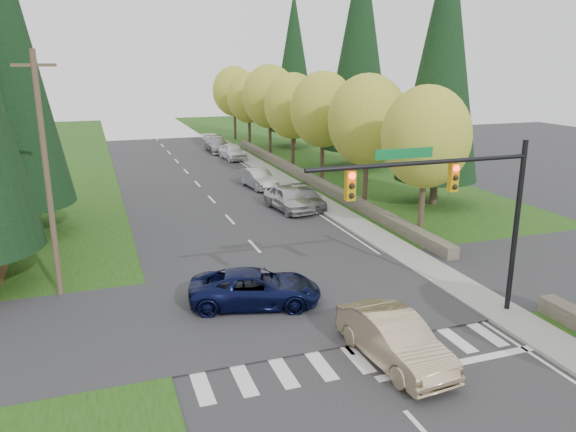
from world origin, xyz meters
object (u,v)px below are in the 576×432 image
parked_car_a (289,198)px  parked_car_d (233,151)px  suv_navy (255,288)px  parked_car_b (307,198)px  parked_car_c (258,178)px  sedan_champagne (394,339)px  parked_car_e (218,145)px

parked_car_a → parked_car_d: (1.25, 20.27, -0.02)m
suv_navy → parked_car_a: 14.91m
suv_navy → parked_car_b: 15.85m
parked_car_c → parked_car_d: size_ratio=0.97×
sedan_champagne → parked_car_e: 44.82m
suv_navy → parked_car_e: 39.53m
parked_car_b → parked_car_e: size_ratio=0.82×
sedan_champagne → parked_car_b: bearing=72.0°
suv_navy → parked_car_a: size_ratio=1.11×
suv_navy → parked_car_e: (7.08, 38.89, 0.04)m
sedan_champagne → parked_car_d: sedan_champagne is taller
parked_car_a → parked_car_e: size_ratio=0.89×
parked_car_b → parked_car_d: parked_car_d is taller
sedan_champagne → parked_car_c: 26.59m
parked_car_a → parked_car_b: bearing=7.0°
sedan_champagne → parked_car_e: sedan_champagne is taller
suv_navy → parked_car_d: 34.64m
suv_navy → parked_car_d: (7.46, 33.83, 0.06)m
parked_car_a → parked_car_e: 25.35m
parked_car_e → parked_car_a: bearing=-91.3°
suv_navy → parked_car_c: 21.56m
parked_car_b → parked_car_c: bearing=104.9°
suv_navy → parked_car_e: parked_car_e is taller
parked_car_d → parked_car_e: bearing=90.3°
parked_car_b → parked_car_e: 24.99m
parked_car_b → parked_car_d: 19.92m
suv_navy → parked_car_a: bearing=-9.3°
sedan_champagne → parked_car_a: bearing=75.7°
parked_car_a → sedan_champagne: bearing=-106.5°
parked_car_e → parked_car_b: bearing=-88.2°
parked_car_e → suv_navy: bearing=-99.7°
parked_car_a → parked_car_e: parked_car_a is taller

